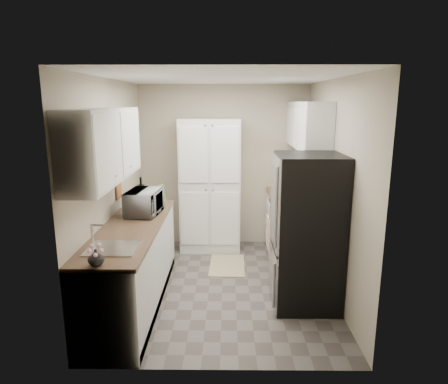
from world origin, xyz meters
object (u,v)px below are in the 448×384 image
at_px(pantry_cabinet, 210,186).
at_px(microwave, 144,202).
at_px(electric_range, 297,239).
at_px(refrigerator, 307,231).
at_px(wine_bottle, 141,192).
at_px(toaster_oven, 290,184).

xyz_separation_m(pantry_cabinet, microwave, (-0.73, -1.29, 0.07)).
relative_size(electric_range, refrigerator, 0.66).
relative_size(refrigerator, wine_bottle, 5.10).
bearing_deg(electric_range, toaster_oven, 88.46).
bearing_deg(wine_bottle, microwave, -73.88).
bearing_deg(microwave, refrigerator, -97.35).
distance_m(microwave, wine_bottle, 0.46).
distance_m(electric_range, wine_bottle, 2.13).
relative_size(refrigerator, microwave, 3.23).
height_order(electric_range, toaster_oven, toaster_oven).
xyz_separation_m(microwave, toaster_oven, (1.93, 1.25, -0.04)).
height_order(wine_bottle, toaster_oven, wine_bottle).
bearing_deg(toaster_oven, refrigerator, -108.95).
height_order(refrigerator, wine_bottle, refrigerator).
height_order(refrigerator, toaster_oven, refrigerator).
bearing_deg(pantry_cabinet, wine_bottle, -135.46).
distance_m(pantry_cabinet, wine_bottle, 1.21).
xyz_separation_m(refrigerator, toaster_oven, (0.06, 1.68, 0.18)).
distance_m(electric_range, microwave, 2.03).
bearing_deg(refrigerator, microwave, 167.02).
distance_m(pantry_cabinet, refrigerator, 2.07).
bearing_deg(toaster_oven, pantry_cabinet, 160.98).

